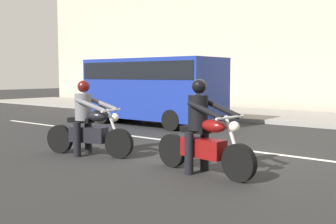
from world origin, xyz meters
name	(u,v)px	position (x,y,z in m)	size (l,w,h in m)	color
ground_plane	(224,157)	(0.00, 0.00, 0.00)	(80.00, 80.00, 0.00)	#262626
lane_marking_stripe	(221,147)	(-0.64, 0.90, 0.00)	(18.00, 0.14, 0.01)	silver
motorcycle_with_rider_gray	(88,125)	(-2.30, -1.66, 0.64)	(2.01, 0.83, 1.56)	black
motorcycle_with_rider_black_leather	(203,135)	(0.46, -1.49, 0.66)	(2.08, 0.72, 1.61)	black
parked_van_cobalt_blue	(153,86)	(-4.79, 3.29, 1.29)	(4.88, 1.96, 2.22)	navy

